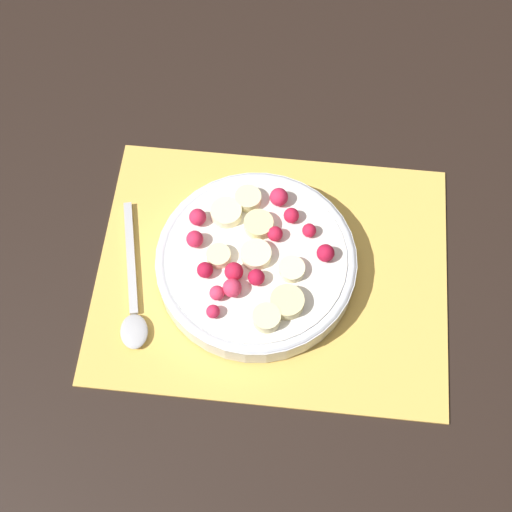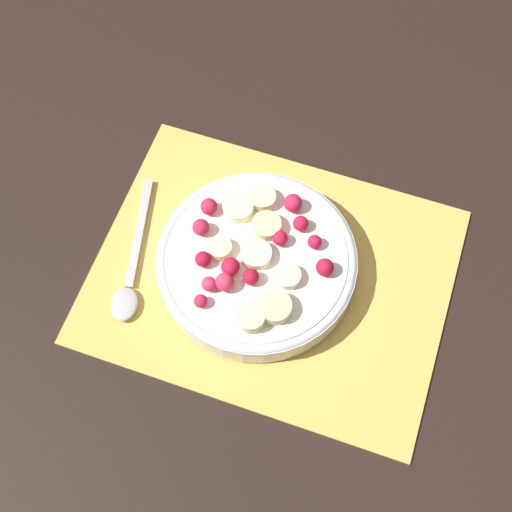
% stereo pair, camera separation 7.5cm
% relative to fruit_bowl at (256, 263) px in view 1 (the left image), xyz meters
% --- Properties ---
extents(ground_plane, '(3.00, 3.00, 0.00)m').
position_rel_fruit_bowl_xyz_m(ground_plane, '(0.02, 0.00, -0.03)').
color(ground_plane, black).
extents(placemat, '(0.38, 0.30, 0.01)m').
position_rel_fruit_bowl_xyz_m(placemat, '(0.02, 0.00, -0.02)').
color(placemat, '#E0B251').
rests_on(placemat, ground_plane).
extents(fruit_bowl, '(0.22, 0.22, 0.05)m').
position_rel_fruit_bowl_xyz_m(fruit_bowl, '(0.00, 0.00, 0.00)').
color(fruit_bowl, silver).
rests_on(fruit_bowl, placemat).
extents(spoon, '(0.06, 0.17, 0.01)m').
position_rel_fruit_bowl_xyz_m(spoon, '(-0.13, -0.06, -0.02)').
color(spoon, '#B2B2B7').
rests_on(spoon, placemat).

